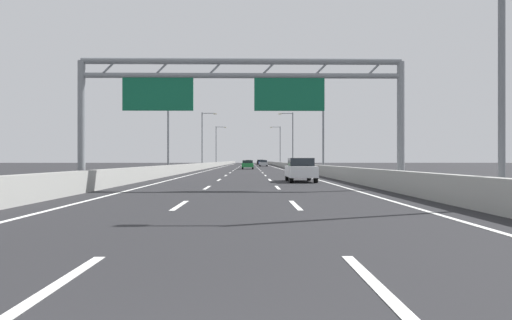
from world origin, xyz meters
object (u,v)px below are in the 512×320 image
(black_car, at_px, (260,162))
(red_car, at_px, (248,162))
(streetlamp_right_near, at_px, (494,23))
(orange_car, at_px, (248,162))
(streetlamp_right_far, at_px, (291,137))
(streetlamp_left_distant, at_px, (217,143))
(sign_gantry, at_px, (238,90))
(blue_car, at_px, (262,162))
(streetlamp_left_mid, at_px, (171,120))
(streetlamp_right_mid, at_px, (321,120))
(streetlamp_left_far, at_px, (203,137))
(green_car, at_px, (248,164))
(streetlamp_right_distant, at_px, (279,143))
(white_car, at_px, (301,170))
(silver_car, at_px, (263,163))

(black_car, xyz_separation_m, red_car, (-3.53, 8.08, -0.06))
(streetlamp_right_near, distance_m, orange_car, 121.32)
(streetlamp_right_far, bearing_deg, streetlamp_left_distant, 115.07)
(sign_gantry, xyz_separation_m, red_car, (0.08, 118.65, -4.08))
(streetlamp_left_distant, height_order, orange_car, streetlamp_left_distant)
(black_car, relative_size, blue_car, 0.97)
(streetlamp_left_mid, bearing_deg, blue_car, 82.01)
(streetlamp_right_mid, bearing_deg, streetlamp_left_far, 115.07)
(streetlamp_left_mid, bearing_deg, streetlamp_right_mid, 0.00)
(green_car, bearing_deg, orange_car, 90.05)
(streetlamp_right_near, distance_m, black_car, 119.58)
(streetlamp_right_far, height_order, green_car, streetlamp_right_far)
(green_car, bearing_deg, streetlamp_right_distant, 79.04)
(white_car, bearing_deg, streetlamp_right_near, -77.07)
(orange_car, xyz_separation_m, black_car, (3.40, -1.58, 0.05))
(sign_gantry, height_order, streetlamp_left_far, streetlamp_left_far)
(sign_gantry, xyz_separation_m, white_car, (3.90, 7.56, -4.01))
(white_car, bearing_deg, streetlamp_left_far, 103.25)
(streetlamp_left_far, relative_size, streetlamp_left_distant, 1.00)
(streetlamp_right_mid, bearing_deg, streetlamp_right_far, 90.00)
(orange_car, height_order, red_car, orange_car)
(streetlamp_left_distant, height_order, blue_car, streetlamp_left_distant)
(sign_gantry, bearing_deg, white_car, 62.71)
(white_car, bearing_deg, streetlamp_right_distant, 87.28)
(streetlamp_right_near, height_order, orange_car, streetlamp_right_near)
(streetlamp_right_far, xyz_separation_m, streetlamp_right_distant, (0.00, 31.91, 0.00))
(streetlamp_right_distant, relative_size, red_car, 2.25)
(sign_gantry, relative_size, streetlamp_right_mid, 1.66)
(sign_gantry, height_order, streetlamp_right_near, streetlamp_right_near)
(streetlamp_left_mid, distance_m, streetlamp_right_far, 35.23)
(streetlamp_left_mid, xyz_separation_m, streetlamp_right_distant, (14.93, 63.82, 0.00))
(streetlamp_right_near, relative_size, streetlamp_right_mid, 1.00)
(streetlamp_left_far, distance_m, blue_car, 49.34)
(streetlamp_right_near, xyz_separation_m, streetlamp_left_far, (-14.93, 63.82, 0.00))
(streetlamp_left_far, height_order, streetlamp_left_distant, same)
(orange_car, bearing_deg, streetlamp_right_mid, -85.21)
(streetlamp_right_distant, distance_m, green_car, 39.26)
(streetlamp_right_mid, bearing_deg, streetlamp_left_mid, 180.00)
(streetlamp_left_far, height_order, green_car, streetlamp_left_far)
(streetlamp_left_mid, bearing_deg, streetlamp_right_far, 64.93)
(streetlamp_right_far, distance_m, streetlamp_left_distant, 35.23)
(streetlamp_right_far, bearing_deg, streetlamp_left_mid, -115.07)
(orange_car, bearing_deg, red_car, 91.15)
(streetlamp_right_far, bearing_deg, black_car, 94.18)
(streetlamp_left_far, bearing_deg, orange_car, 82.56)
(streetlamp_right_mid, height_order, orange_car, streetlamp_right_mid)
(blue_car, bearing_deg, white_car, -90.02)
(sign_gantry, xyz_separation_m, silver_car, (3.59, 77.99, -4.07))
(streetlamp_left_distant, distance_m, blue_car, 20.00)
(streetlamp_left_mid, bearing_deg, red_car, 85.61)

